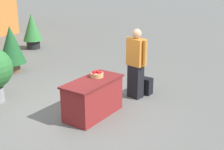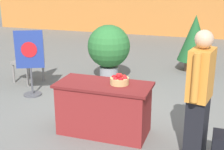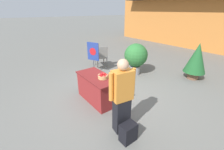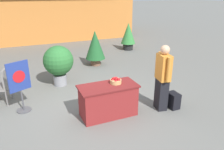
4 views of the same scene
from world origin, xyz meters
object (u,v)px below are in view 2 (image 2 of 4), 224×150
(potted_plant_far_left, at_px, (109,48))
(person_visitor, at_px, (199,95))
(apple_basket, at_px, (119,80))
(poster_board, at_px, (30,61))
(display_table, at_px, (104,108))
(patio_chair, at_px, (31,59))
(backpack, at_px, (221,149))
(potted_plant_near_left, at_px, (195,40))

(potted_plant_far_left, bearing_deg, person_visitor, -50.83)
(apple_basket, height_order, potted_plant_far_left, potted_plant_far_left)
(poster_board, height_order, potted_plant_far_left, poster_board)
(display_table, bearing_deg, poster_board, 151.85)
(display_table, xyz_separation_m, poster_board, (-1.94, 1.04, 0.32))
(patio_chair, bearing_deg, display_table, 159.38)
(poster_board, xyz_separation_m, patio_chair, (-0.46, 0.70, -0.16))
(patio_chair, bearing_deg, poster_board, 138.34)
(poster_board, bearing_deg, patio_chair, -171.61)
(apple_basket, bearing_deg, backpack, -14.96)
(display_table, xyz_separation_m, patio_chair, (-2.40, 1.74, 0.16))
(apple_basket, height_order, patio_chair, patio_chair)
(person_visitor, xyz_separation_m, poster_board, (-3.33, 1.29, -0.16))
(backpack, height_order, potted_plant_near_left, potted_plant_near_left)
(person_visitor, xyz_separation_m, potted_plant_near_left, (-0.38, 4.13, -0.05))
(person_visitor, bearing_deg, apple_basket, -4.64)
(apple_basket, distance_m, person_visitor, 1.20)
(poster_board, bearing_deg, display_table, 37.27)
(apple_basket, height_order, potted_plant_near_left, potted_plant_near_left)
(poster_board, relative_size, potted_plant_near_left, 0.93)
(apple_basket, height_order, backpack, apple_basket)
(poster_board, distance_m, patio_chair, 0.85)
(display_table, relative_size, potted_plant_far_left, 1.08)
(person_visitor, bearing_deg, backpack, 174.41)
(poster_board, xyz_separation_m, potted_plant_near_left, (2.96, 2.84, 0.10))
(person_visitor, distance_m, backpack, 0.75)
(potted_plant_far_left, bearing_deg, poster_board, -131.83)
(display_table, distance_m, apple_basket, 0.52)
(backpack, xyz_separation_m, potted_plant_near_left, (-0.71, 4.22, 0.61))
(potted_plant_far_left, bearing_deg, apple_basket, -67.16)
(display_table, height_order, potted_plant_far_left, potted_plant_far_left)
(person_visitor, height_order, patio_chair, person_visitor)
(display_table, xyz_separation_m, backpack, (1.72, -0.34, -0.19))
(display_table, distance_m, poster_board, 2.23)
(patio_chair, xyz_separation_m, potted_plant_far_left, (1.65, 0.63, 0.23))
(person_visitor, height_order, potted_plant_far_left, person_visitor)
(apple_basket, relative_size, potted_plant_near_left, 0.19)
(display_table, relative_size, potted_plant_near_left, 0.99)
(apple_basket, xyz_separation_m, patio_chair, (-2.63, 1.69, -0.31))
(potted_plant_near_left, bearing_deg, backpack, -80.47)
(apple_basket, distance_m, potted_plant_far_left, 2.52)
(backpack, distance_m, potted_plant_near_left, 4.32)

